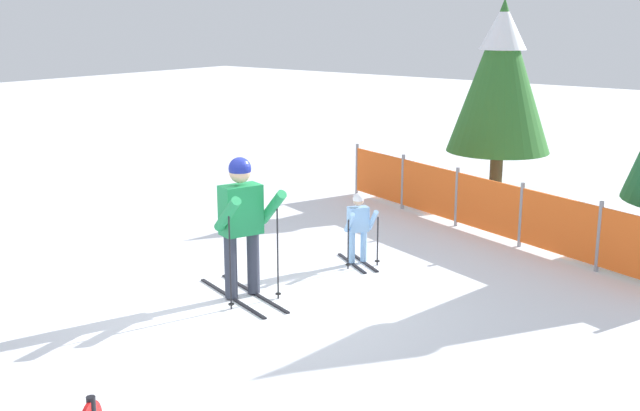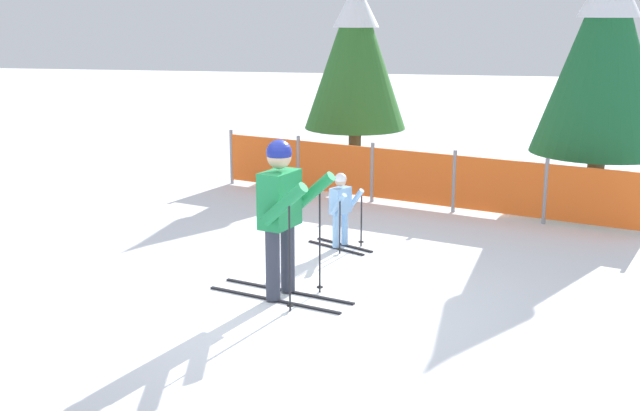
% 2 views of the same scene
% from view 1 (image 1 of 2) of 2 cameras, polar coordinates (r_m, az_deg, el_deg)
% --- Properties ---
extents(ground_plane, '(60.00, 60.00, 0.00)m').
position_cam_1_polar(ground_plane, '(9.65, -6.07, -7.03)').
color(ground_plane, white).
extents(skier_adult, '(1.66, 0.92, 1.73)m').
position_cam_1_polar(skier_adult, '(9.59, -5.57, -0.69)').
color(skier_adult, black).
rests_on(skier_adult, ground_plane).
extents(skier_child, '(0.91, 0.67, 0.99)m').
position_cam_1_polar(skier_child, '(10.95, 2.75, -1.30)').
color(skier_child, black).
rests_on(skier_child, ground_plane).
extents(safety_fence, '(6.62, 2.31, 0.96)m').
position_cam_1_polar(safety_fence, '(12.60, 11.82, 0.00)').
color(safety_fence, gray).
rests_on(safety_fence, ground_plane).
extents(conifer_far, '(1.96, 1.96, 3.64)m').
position_cam_1_polar(conifer_far, '(15.64, 12.76, 9.14)').
color(conifer_far, '#4C3823').
rests_on(conifer_far, ground_plane).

